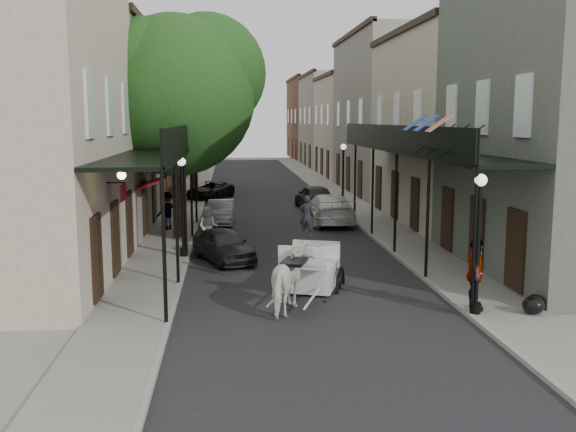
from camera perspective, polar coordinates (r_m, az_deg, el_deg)
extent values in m
plane|color=gray|center=(18.80, 2.16, -7.53)|extent=(140.00, 140.00, 0.00)
cube|color=black|center=(38.34, -1.69, 0.78)|extent=(8.00, 90.00, 0.01)
cube|color=gray|center=(38.35, -9.17, 0.76)|extent=(2.20, 90.00, 0.12)
cube|color=gray|center=(38.96, 5.67, 0.95)|extent=(2.20, 90.00, 0.12)
cube|color=#C3B59C|center=(48.31, -12.83, 8.43)|extent=(5.00, 80.00, 10.50)
cube|color=gray|center=(49.14, 7.70, 8.57)|extent=(5.00, 80.00, 10.50)
cube|color=black|center=(25.08, -11.37, 5.65)|extent=(2.20, 18.00, 0.12)
cube|color=black|center=(24.97, -8.99, 6.85)|extent=(0.06, 18.00, 1.00)
cylinder|color=black|center=(16.29, -10.97, -2.53)|extent=(0.10, 0.10, 4.00)
cylinder|color=black|center=(24.16, -9.12, 1.12)|extent=(0.10, 0.10, 4.00)
cylinder|color=black|center=(32.10, -8.19, 2.98)|extent=(0.10, 0.10, 4.00)
cube|color=black|center=(26.00, 11.23, 5.75)|extent=(2.20, 18.00, 0.12)
cube|color=black|center=(25.70, 9.00, 6.89)|extent=(0.06, 18.00, 1.00)
cylinder|color=black|center=(17.41, 16.25, -2.01)|extent=(0.10, 0.10, 4.00)
cylinder|color=black|center=(24.93, 9.55, 1.34)|extent=(0.10, 0.10, 4.00)
cylinder|color=black|center=(32.68, 5.98, 3.12)|extent=(0.10, 0.10, 4.00)
cylinder|color=#382619|center=(28.09, -9.85, 3.78)|extent=(0.44, 0.44, 5.60)
sphere|color=#1C4415|center=(28.02, -10.03, 10.48)|extent=(6.80, 6.80, 6.80)
sphere|color=#1C4415|center=(28.59, -7.20, 12.51)|extent=(5.10, 5.10, 5.10)
cylinder|color=#382619|center=(42.05, -8.35, 5.00)|extent=(0.44, 0.44, 5.04)
sphere|color=#1C4415|center=(41.97, -8.43, 9.01)|extent=(6.00, 6.00, 6.00)
sphere|color=#1C4415|center=(42.54, -6.78, 10.25)|extent=(4.50, 4.50, 4.50)
cylinder|color=black|center=(17.87, 16.30, -7.84)|extent=(0.28, 0.28, 0.30)
cylinder|color=black|center=(17.50, 16.52, -2.96)|extent=(0.12, 0.12, 3.40)
sphere|color=white|center=(17.24, 16.78, 3.07)|extent=(0.32, 0.32, 0.32)
cylinder|color=black|center=(24.48, -9.26, -3.18)|extent=(0.28, 0.28, 0.30)
cylinder|color=black|center=(24.21, -9.34, 0.42)|extent=(0.12, 0.12, 3.40)
sphere|color=white|center=(24.02, -9.45, 4.79)|extent=(0.32, 0.32, 0.32)
cylinder|color=black|center=(36.82, 4.88, 0.85)|extent=(0.28, 0.28, 0.30)
cylinder|color=black|center=(36.64, 4.91, 3.25)|extent=(0.12, 0.12, 3.40)
sphere|color=white|center=(36.52, 4.95, 6.14)|extent=(0.32, 0.32, 0.32)
imported|color=silver|center=(17.53, 0.46, -5.65)|extent=(1.61, 2.34, 1.81)
torus|color=black|center=(20.80, -0.01, -4.01)|extent=(0.54, 1.37, 1.42)
torus|color=black|center=(20.47, 4.91, -4.25)|extent=(0.54, 1.37, 1.42)
torus|color=black|center=(19.37, -0.42, -5.96)|extent=(0.31, 0.72, 0.74)
torus|color=black|center=(19.11, 3.56, -6.18)|extent=(0.31, 0.72, 0.74)
cube|color=silver|center=(20.30, 2.32, -2.96)|extent=(2.09, 2.36, 0.77)
cube|color=silver|center=(19.09, 1.67, -2.03)|extent=(1.44, 0.99, 0.13)
cube|color=silver|center=(18.77, 1.51, -1.19)|extent=(1.28, 0.52, 0.55)
imported|color=black|center=(18.98, 1.68, 0.00)|extent=(0.52, 0.42, 1.23)
imported|color=beige|center=(26.45, -7.11, -0.97)|extent=(0.95, 0.81, 1.70)
imported|color=gray|center=(30.33, -10.71, 0.47)|extent=(1.28, 1.26, 1.77)
imported|color=gray|center=(18.00, 16.31, -4.96)|extent=(0.76, 1.24, 1.98)
imported|color=black|center=(23.82, -5.76, -2.58)|extent=(2.70, 3.90, 1.23)
imported|color=gray|center=(32.24, -6.00, 0.32)|extent=(1.44, 3.70, 1.20)
imported|color=black|center=(42.48, -6.92, 2.29)|extent=(3.45, 4.66, 1.18)
imported|color=silver|center=(32.34, 3.63, 0.65)|extent=(2.15, 5.21, 1.51)
imported|color=black|center=(37.51, 2.37, 1.72)|extent=(2.13, 4.43, 1.46)
ellipsoid|color=black|center=(18.27, 20.96, -7.41)|extent=(0.57, 0.57, 0.48)
ellipsoid|color=black|center=(18.80, 21.18, -7.11)|extent=(0.50, 0.50, 0.40)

